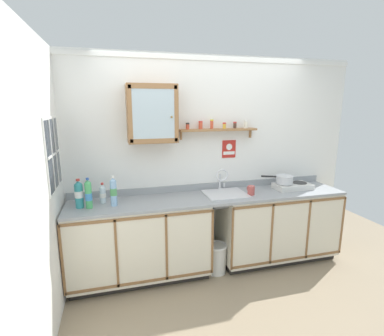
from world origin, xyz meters
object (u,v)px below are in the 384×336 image
object	(u,v)px
bottle_water_blue_0	(114,192)
hot_plate_stove	(293,186)
bottle_detergent_teal_3	(79,194)
trash_bin	(216,258)
bottle_water_clear_1	(103,194)
warning_sign	(229,149)
bottle_soda_green_2	(89,195)
mug	(251,190)
wall_cabinet	(152,114)
sink	(225,195)
saucepan	(284,179)

from	to	relation	value
bottle_water_blue_0	hot_plate_stove	bearing A→B (deg)	1.65
bottle_detergent_teal_3	trash_bin	size ratio (longest dim) A/B	0.87
bottle_water_clear_1	warning_sign	bearing A→B (deg)	7.49
warning_sign	hot_plate_stove	bearing A→B (deg)	-18.70
bottle_soda_green_2	bottle_detergent_teal_3	bearing A→B (deg)	158.08
bottle_water_clear_1	bottle_detergent_teal_3	bearing A→B (deg)	-157.70
bottle_water_blue_0	mug	world-z (taller)	bottle_water_blue_0
bottle_water_blue_0	wall_cabinet	size ratio (longest dim) A/B	0.51
hot_plate_stove	bottle_detergent_teal_3	world-z (taller)	bottle_detergent_teal_3
bottle_detergent_teal_3	warning_sign	xyz separation A→B (m)	(1.75, 0.29, 0.35)
sink	bottle_detergent_teal_3	bearing A→B (deg)	-177.97
sink	trash_bin	distance (m)	0.74
sink	saucepan	xyz separation A→B (m)	(0.79, -0.00, 0.14)
wall_cabinet	bottle_water_blue_0	bearing A→B (deg)	-156.08
bottle_water_clear_1	warning_sign	distance (m)	1.58
saucepan	mug	distance (m)	0.52
bottle_soda_green_2	saucepan	bearing A→B (deg)	2.30
bottle_soda_green_2	sink	bearing A→B (deg)	3.58
hot_plate_stove	mug	distance (m)	0.63
saucepan	warning_sign	bearing A→B (deg)	159.92
bottle_water_blue_0	bottle_detergent_teal_3	xyz separation A→B (m)	(-0.34, 0.03, -0.01)
bottle_water_clear_1	mug	world-z (taller)	bottle_water_clear_1
sink	bottle_water_blue_0	bearing A→B (deg)	-176.15
bottle_water_blue_0	bottle_water_clear_1	world-z (taller)	bottle_water_blue_0
wall_cabinet	warning_sign	distance (m)	1.06
bottle_water_blue_0	mug	size ratio (longest dim) A/B	2.54
hot_plate_stove	warning_sign	xyz separation A→B (m)	(-0.77, 0.26, 0.46)
sink	mug	xyz separation A→B (m)	(0.28, -0.11, 0.07)
sink	bottle_detergent_teal_3	distance (m)	1.62
bottle_detergent_teal_3	bottle_water_clear_1	bearing A→B (deg)	22.30
saucepan	wall_cabinet	world-z (taller)	wall_cabinet
hot_plate_stove	bottle_water_clear_1	distance (m)	2.29
wall_cabinet	trash_bin	size ratio (longest dim) A/B	1.80
wall_cabinet	trash_bin	xyz separation A→B (m)	(0.68, -0.26, -1.67)
saucepan	bottle_detergent_teal_3	size ratio (longest dim) A/B	1.22
saucepan	mug	size ratio (longest dim) A/B	2.96
bottle_detergent_teal_3	warning_sign	bearing A→B (deg)	9.52
bottle_detergent_teal_3	wall_cabinet	size ratio (longest dim) A/B	0.48
bottle_detergent_teal_3	warning_sign	world-z (taller)	warning_sign
mug	trash_bin	xyz separation A→B (m)	(-0.43, -0.03, -0.79)
bottle_detergent_teal_3	wall_cabinet	world-z (taller)	wall_cabinet
sink	mug	world-z (taller)	sink
mug	wall_cabinet	distance (m)	1.43
bottle_water_blue_0	warning_sign	distance (m)	1.49
hot_plate_stove	wall_cabinet	world-z (taller)	wall_cabinet
warning_sign	trash_bin	bearing A→B (deg)	-126.38
mug	saucepan	bearing A→B (deg)	12.31
saucepan	hot_plate_stove	bearing A→B (deg)	-10.32
bottle_water_blue_0	wall_cabinet	bearing A→B (deg)	23.92
hot_plate_stove	warning_sign	distance (m)	0.93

